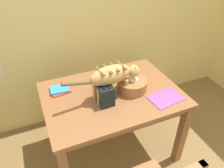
% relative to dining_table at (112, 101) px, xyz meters
% --- Properties ---
extents(wall_rear, '(4.45, 0.11, 2.50)m').
position_rel_dining_table_xyz_m(wall_rear, '(0.06, 0.75, 0.59)').
color(wall_rear, '#EED276').
rests_on(wall_rear, ground_plane).
extents(dining_table, '(1.21, 0.87, 0.75)m').
position_rel_dining_table_xyz_m(dining_table, '(0.00, 0.00, 0.00)').
color(dining_table, brown).
rests_on(dining_table, ground_plane).
extents(cat, '(0.69, 0.19, 0.30)m').
position_rel_dining_table_xyz_m(cat, '(-0.01, -0.04, 0.30)').
color(cat, tan).
rests_on(cat, dining_table).
extents(saucer_bowl, '(0.19, 0.19, 0.03)m').
position_rel_dining_table_xyz_m(saucer_bowl, '(0.19, -0.02, 0.11)').
color(saucer_bowl, '#C1B1AF').
rests_on(saucer_bowl, dining_table).
extents(coffee_mug, '(0.13, 0.09, 0.09)m').
position_rel_dining_table_xyz_m(coffee_mug, '(0.20, -0.02, 0.16)').
color(coffee_mug, silver).
rests_on(coffee_mug, saucer_bowl).
extents(magazine, '(0.31, 0.24, 0.01)m').
position_rel_dining_table_xyz_m(magazine, '(0.40, -0.25, 0.10)').
color(magazine, '#8F4B9B').
rests_on(magazine, dining_table).
extents(book_stack, '(0.18, 0.16, 0.03)m').
position_rel_dining_table_xyz_m(book_stack, '(-0.42, 0.21, 0.11)').
color(book_stack, '#D5383B').
rests_on(book_stack, dining_table).
extents(wicker_basket, '(0.27, 0.27, 0.10)m').
position_rel_dining_table_xyz_m(wicker_basket, '(0.18, -0.02, 0.15)').
color(wicker_basket, '#9D6436').
rests_on(wicker_basket, dining_table).
extents(toaster, '(0.12, 0.20, 0.18)m').
position_rel_dining_table_xyz_m(toaster, '(-0.10, -0.07, 0.18)').
color(toaster, black).
rests_on(toaster, dining_table).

